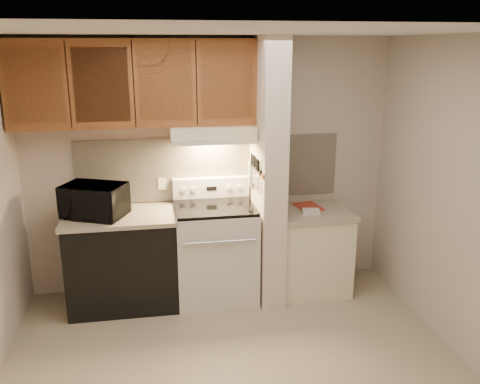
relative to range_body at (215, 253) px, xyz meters
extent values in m
plane|color=tan|center=(0.00, -1.16, -0.46)|extent=(3.60, 3.60, 0.00)
plane|color=white|center=(0.00, -1.16, 2.04)|extent=(3.60, 3.60, 0.00)
cube|color=beige|center=(0.00, 0.34, 0.79)|extent=(3.60, 2.50, 0.02)
cube|color=beige|center=(1.80, -1.16, 0.79)|extent=(0.02, 3.00, 2.50)
cube|color=beige|center=(0.00, 0.33, 0.78)|extent=(2.60, 0.02, 0.63)
cube|color=silver|center=(0.00, 0.00, 0.00)|extent=(0.76, 0.65, 0.92)
cube|color=black|center=(0.00, -0.32, 0.04)|extent=(0.50, 0.01, 0.30)
cylinder|color=silver|center=(0.00, -0.35, 0.26)|extent=(0.65, 0.02, 0.02)
cube|color=black|center=(0.00, 0.00, 0.48)|extent=(0.74, 0.64, 0.03)
cube|color=silver|center=(0.00, 0.28, 0.59)|extent=(0.76, 0.08, 0.20)
cube|color=black|center=(0.00, 0.24, 0.59)|extent=(0.10, 0.01, 0.04)
cylinder|color=silver|center=(-0.28, 0.24, 0.59)|extent=(0.05, 0.02, 0.05)
cylinder|color=silver|center=(-0.18, 0.24, 0.59)|extent=(0.05, 0.02, 0.05)
cylinder|color=silver|center=(0.18, 0.24, 0.59)|extent=(0.05, 0.02, 0.05)
cylinder|color=silver|center=(0.28, 0.24, 0.59)|extent=(0.05, 0.02, 0.05)
cube|color=black|center=(-0.88, 0.01, -0.03)|extent=(1.00, 0.63, 0.87)
cube|color=#B4A68D|center=(-0.88, 0.01, 0.43)|extent=(1.04, 0.67, 0.04)
cube|color=black|center=(-1.02, 0.21, 0.46)|extent=(0.21, 0.10, 0.01)
cylinder|color=#1F6D64|center=(-0.83, 0.11, 0.50)|extent=(0.12, 0.12, 0.11)
cube|color=#F4EECB|center=(-0.48, 0.32, 0.64)|extent=(0.08, 0.01, 0.12)
imported|color=black|center=(-1.10, -0.01, 0.60)|extent=(0.64, 0.55, 0.30)
cube|color=silver|center=(0.51, -0.01, 0.79)|extent=(0.22, 0.70, 2.50)
cube|color=brown|center=(0.39, -0.01, 0.84)|extent=(0.01, 0.70, 0.04)
cube|color=black|center=(0.39, -0.06, 0.86)|extent=(0.02, 0.42, 0.04)
cube|color=silver|center=(0.38, -0.21, 0.76)|extent=(0.01, 0.03, 0.16)
cylinder|color=black|center=(0.38, -0.20, 0.91)|extent=(0.02, 0.02, 0.10)
cube|color=silver|center=(0.38, -0.13, 0.75)|extent=(0.01, 0.04, 0.18)
cylinder|color=black|center=(0.38, -0.15, 0.91)|extent=(0.02, 0.02, 0.10)
cube|color=silver|center=(0.38, -0.06, 0.74)|extent=(0.01, 0.04, 0.20)
cylinder|color=black|center=(0.38, -0.04, 0.91)|extent=(0.02, 0.02, 0.10)
cube|color=silver|center=(0.38, 0.02, 0.76)|extent=(0.01, 0.04, 0.16)
cylinder|color=black|center=(0.38, 0.02, 0.91)|extent=(0.02, 0.02, 0.10)
cube|color=silver|center=(0.38, 0.10, 0.75)|extent=(0.01, 0.04, 0.18)
cylinder|color=black|center=(0.38, 0.10, 0.91)|extent=(0.02, 0.02, 0.10)
cube|color=gray|center=(0.38, 0.17, 0.75)|extent=(0.03, 0.10, 0.25)
cube|color=#F4EECB|center=(0.97, -0.01, -0.06)|extent=(0.70, 0.60, 0.81)
cube|color=#B4A68D|center=(0.97, -0.01, 0.37)|extent=(0.74, 0.64, 0.04)
cube|color=#B53826|center=(0.95, 0.09, 0.40)|extent=(0.27, 0.34, 0.01)
cube|color=white|center=(0.92, -0.11, 0.41)|extent=(0.18, 0.13, 0.04)
cube|color=#F4EECB|center=(0.00, 0.12, 1.17)|extent=(0.78, 0.44, 0.15)
cube|color=#F4EECB|center=(0.00, -0.08, 1.12)|extent=(0.78, 0.04, 0.06)
cube|color=brown|center=(-0.69, 0.17, 1.62)|extent=(2.18, 0.33, 0.77)
cube|color=brown|center=(-1.51, 0.01, 1.62)|extent=(0.46, 0.01, 0.63)
cube|color=black|center=(-1.23, 0.01, 1.62)|extent=(0.01, 0.01, 0.73)
cube|color=brown|center=(-0.96, 0.01, 1.62)|extent=(0.46, 0.01, 0.63)
cube|color=black|center=(-0.69, 0.01, 1.62)|extent=(0.01, 0.01, 0.73)
cube|color=brown|center=(-0.42, 0.01, 1.62)|extent=(0.46, 0.01, 0.63)
cube|color=black|center=(-0.14, 0.01, 1.62)|extent=(0.01, 0.01, 0.73)
cube|color=brown|center=(0.13, 0.01, 1.62)|extent=(0.46, 0.01, 0.63)
camera|label=1|loc=(-0.55, -4.56, 1.96)|focal=38.00mm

